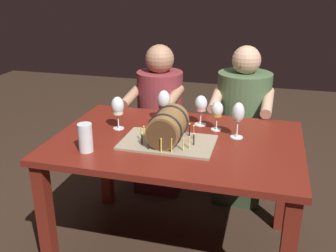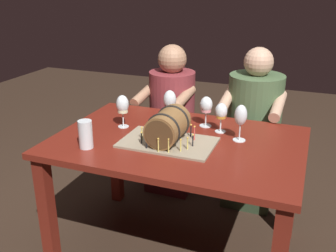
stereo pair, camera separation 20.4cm
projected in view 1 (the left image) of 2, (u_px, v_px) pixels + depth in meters
ground_plane at (176, 249)px, 2.40m from camera, size 8.00×8.00×0.00m
dining_table at (176, 157)px, 2.17m from camera, size 1.35×0.91×0.74m
barrel_cake at (168, 129)px, 2.05m from camera, size 0.50×0.31×0.19m
wine_glass_rose at (201, 105)px, 2.30m from camera, size 0.07×0.07×0.18m
wine_glass_amber at (217, 111)px, 2.22m from camera, size 0.07×0.07×0.17m
wine_glass_white at (118, 107)px, 2.24m from camera, size 0.07×0.07×0.20m
wine_glass_empty at (238, 114)px, 2.11m from camera, size 0.07×0.07×0.20m
wine_glass_red at (164, 101)px, 2.35m from camera, size 0.08×0.08×0.20m
beer_pint at (86, 139)px, 1.96m from camera, size 0.07×0.07×0.15m
person_seated_left at (160, 126)px, 2.93m from camera, size 0.41×0.50×1.13m
person_seated_right at (241, 130)px, 2.78m from camera, size 0.41×0.49×1.15m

